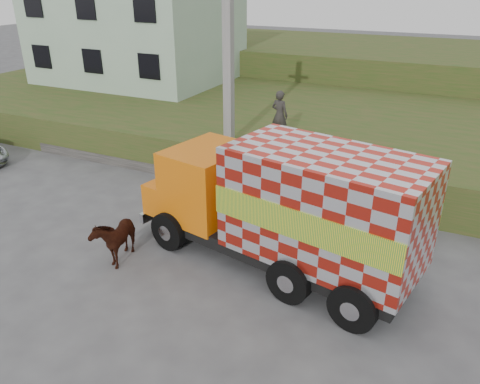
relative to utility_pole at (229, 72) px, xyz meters
The scene contains 9 objects.
ground 6.23m from the utility_pole, 77.74° to the right, with size 120.00×120.00×0.00m, color #474749.
embankment 6.42m from the utility_pole, 79.51° to the left, with size 40.00×12.00×1.50m, color #2A4A18.
embankment_far 17.62m from the utility_pole, 86.71° to the left, with size 40.00×12.00×3.00m, color #2A4A18.
retaining_strip 4.02m from the utility_pole, 158.20° to the right, with size 16.00×0.50×0.40m, color #595651.
building 13.07m from the utility_pole, 139.97° to the left, with size 10.00×8.00×6.00m, color #A2BDA1.
utility_pole is the anchor object (origin of this frame).
cargo_truck 6.34m from the utility_pole, 48.93° to the right, with size 8.06×3.97×3.45m.
cow 6.94m from the utility_pole, 94.10° to the right, with size 0.73×1.60×1.35m, color #38160E.
pedestrian 2.56m from the utility_pole, 43.19° to the left, with size 0.67×0.44×1.83m, color #2F2D2A.
Camera 1 is at (6.32, -9.89, 7.11)m, focal length 35.00 mm.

